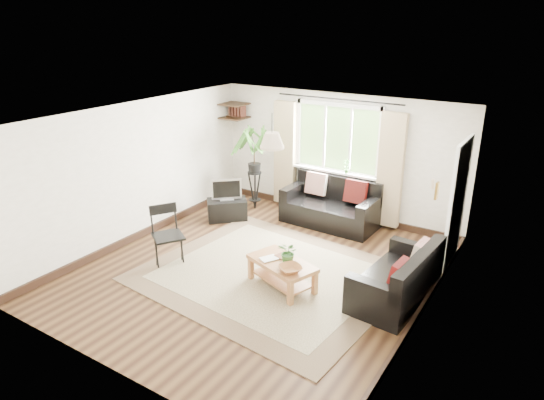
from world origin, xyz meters
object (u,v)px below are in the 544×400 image
Objects in this scene: tv_stand at (227,210)px; folding_chair at (168,237)px; sofa_back at (331,204)px; palm_stand at (254,169)px; sofa_right at (396,275)px; coffee_table at (282,274)px.

folding_chair is at bearing -122.23° from tv_stand.
palm_stand is at bearing -175.11° from sofa_back.
tv_stand is (-3.71, 1.02, -0.17)m from sofa_right.
sofa_back is at bearing -17.01° from tv_stand.
coffee_table is 3.22m from palm_stand.
tv_stand is at bearing 42.71° from folding_chair.
coffee_table is 1.36× the size of tv_stand.
tv_stand is at bearing -100.75° from sofa_right.
sofa_back reaches higher than tv_stand.
sofa_back is 2.00m from tv_stand.
palm_stand is (-1.66, -0.09, 0.43)m from sofa_back.
palm_stand is 1.78× the size of folding_chair.
sofa_back reaches higher than sofa_right.
folding_chair reaches higher than coffee_table.
sofa_back is 1.12× the size of sofa_right.
sofa_right is 1.61m from coffee_table.
folding_chair is at bearing -115.13° from sofa_back.
folding_chair is (-1.86, -0.37, 0.27)m from coffee_table.
palm_stand is (0.13, 0.77, 0.64)m from tv_stand.
sofa_back reaches higher than coffee_table.
sofa_back is 1.04× the size of palm_stand.
folding_chair reaches higher than sofa_back.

